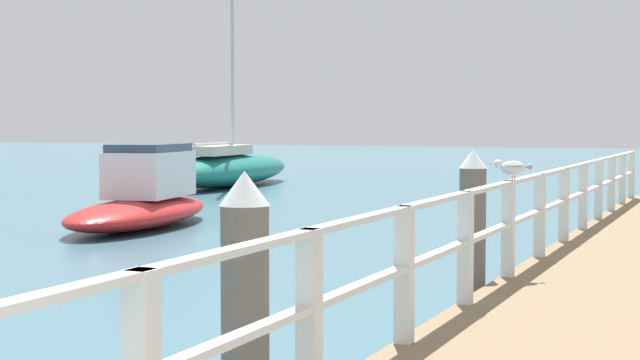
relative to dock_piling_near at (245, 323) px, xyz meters
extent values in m
cube|color=silver|center=(0.38, 0.06, 0.06)|extent=(0.12, 0.12, 1.00)
cube|color=silver|center=(0.38, 1.71, 0.06)|extent=(0.12, 0.12, 1.00)
cube|color=silver|center=(0.38, 3.36, 0.06)|extent=(0.12, 0.12, 1.00)
cube|color=silver|center=(0.38, 5.01, 0.06)|extent=(0.12, 0.12, 1.00)
cube|color=silver|center=(0.38, 6.66, 0.06)|extent=(0.12, 0.12, 1.00)
cube|color=silver|center=(0.38, 8.31, 0.06)|extent=(0.12, 0.12, 1.00)
cube|color=silver|center=(0.38, 9.96, 0.06)|extent=(0.12, 0.12, 1.00)
cube|color=silver|center=(0.38, 11.62, 0.06)|extent=(0.12, 0.12, 1.00)
cube|color=silver|center=(0.38, 13.27, 0.06)|extent=(0.12, 0.12, 1.00)
cube|color=silver|center=(0.38, 14.92, 0.06)|extent=(0.12, 0.12, 1.00)
cube|color=silver|center=(0.38, 16.57, 0.06)|extent=(0.12, 0.12, 1.00)
cube|color=silver|center=(0.38, 6.66, 0.54)|extent=(0.10, 19.81, 0.04)
cube|color=silver|center=(0.38, 6.66, 0.11)|extent=(0.10, 19.81, 0.04)
cylinder|color=#6B6056|center=(0.00, 0.00, -0.11)|extent=(0.28, 0.28, 1.58)
cone|color=white|center=(0.00, 0.00, 0.78)|extent=(0.29, 0.29, 0.20)
cylinder|color=#6B6056|center=(0.00, 5.02, -0.11)|extent=(0.28, 0.28, 1.58)
cone|color=white|center=(0.00, 5.02, 0.78)|extent=(0.29, 0.29, 0.20)
ellipsoid|color=white|center=(0.38, 5.20, 0.68)|extent=(0.30, 0.28, 0.15)
sphere|color=white|center=(0.25, 5.08, 0.73)|extent=(0.09, 0.09, 0.09)
cone|color=gold|center=(0.20, 5.04, 0.73)|extent=(0.05, 0.05, 0.02)
cone|color=#939399|center=(0.51, 5.31, 0.69)|extent=(0.11, 0.11, 0.07)
ellipsoid|color=#939399|center=(0.38, 5.20, 0.71)|extent=(0.28, 0.28, 0.04)
cylinder|color=tan|center=(0.40, 5.18, 0.58)|extent=(0.01, 0.01, 0.05)
cylinder|color=tan|center=(0.37, 5.22, 0.58)|extent=(0.01, 0.01, 0.05)
ellipsoid|color=#197266|center=(-12.83, 22.63, -0.37)|extent=(3.23, 8.68, 1.05)
cylinder|color=#B2B2B7|center=(-12.72, 21.58, 0.50)|extent=(0.38, 2.96, 0.08)
cube|color=beige|center=(-12.73, 21.62, 0.30)|extent=(1.64, 3.17, 0.30)
ellipsoid|color=red|center=(-8.29, 11.01, -0.61)|extent=(2.72, 5.42, 0.57)
cube|color=white|center=(-8.38, 11.52, 0.12)|extent=(1.53, 2.24, 0.91)
cube|color=#334756|center=(-8.38, 11.52, 0.66)|extent=(1.42, 2.03, 0.16)
camera|label=1|loc=(2.63, -4.87, 1.15)|focal=54.35mm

